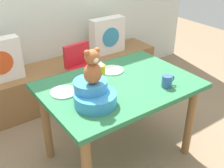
{
  "coord_description": "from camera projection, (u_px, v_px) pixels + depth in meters",
  "views": [
    {
      "loc": [
        -1.17,
        -1.55,
        1.79
      ],
      "look_at": [
        0.0,
        0.1,
        0.69
      ],
      "focal_mm": 44.39,
      "sensor_mm": 36.0,
      "label": 1
    }
  ],
  "objects": [
    {
      "name": "ketchup_bottle",
      "position": [
        101.0,
        72.0,
        2.18
      ],
      "size": [
        0.07,
        0.07,
        0.18
      ],
      "color": "gold",
      "rests_on": "dining_table"
    },
    {
      "name": "dining_table",
      "position": [
        119.0,
        95.0,
        2.26
      ],
      "size": [
        1.22,
        0.86,
        0.74
      ],
      "color": "#2D7247",
      "rests_on": "ground_plane"
    },
    {
      "name": "window_bench",
      "position": [
        60.0,
        82.0,
        3.29
      ],
      "size": [
        2.6,
        0.44,
        0.46
      ],
      "primitive_type": "cube",
      "color": "olive",
      "rests_on": "ground_plane"
    },
    {
      "name": "teddy_bear",
      "position": [
        93.0,
        67.0,
        1.82
      ],
      "size": [
        0.13,
        0.12,
        0.25
      ],
      "color": "#A85C32",
      "rests_on": "infant_seat_teal"
    },
    {
      "name": "pillow_floral_right",
      "position": [
        108.0,
        36.0,
        3.41
      ],
      "size": [
        0.44,
        0.15,
        0.44
      ],
      "color": "white",
      "rests_on": "window_bench"
    },
    {
      "name": "highchair",
      "position": [
        85.0,
        71.0,
        2.89
      ],
      "size": [
        0.36,
        0.48,
        0.79
      ],
      "color": "red",
      "rests_on": "ground_plane"
    },
    {
      "name": "infant_seat_teal",
      "position": [
        94.0,
        94.0,
        1.91
      ],
      "size": [
        0.3,
        0.33,
        0.16
      ],
      "color": "#378ECE",
      "rests_on": "dining_table"
    },
    {
      "name": "coffee_mug",
      "position": [
        167.0,
        81.0,
        2.14
      ],
      "size": [
        0.12,
        0.08,
        0.09
      ],
      "color": "#335999",
      "rests_on": "dining_table"
    },
    {
      "name": "dinner_plate_far",
      "position": [
        64.0,
        92.0,
        2.07
      ],
      "size": [
        0.2,
        0.2,
        0.01
      ],
      "primitive_type": "cylinder",
      "color": "white",
      "rests_on": "dining_table"
    },
    {
      "name": "dinner_plate_near",
      "position": [
        112.0,
        70.0,
        2.4
      ],
      "size": [
        0.2,
        0.2,
        0.01
      ],
      "primitive_type": "cylinder",
      "color": "white",
      "rests_on": "dining_table"
    },
    {
      "name": "ground_plane",
      "position": [
        118.0,
        154.0,
        2.56
      ],
      "size": [
        8.0,
        8.0,
        0.0
      ],
      "primitive_type": "plane",
      "color": "#8C7256"
    }
  ]
}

